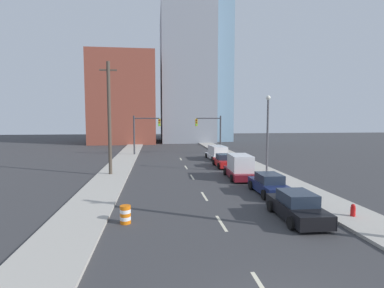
{
  "coord_description": "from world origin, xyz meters",
  "views": [
    {
      "loc": [
        -3.4,
        -6.73,
        5.49
      ],
      "look_at": [
        1.29,
        31.29,
        2.2
      ],
      "focal_mm": 28.0,
      "sensor_mm": 36.0,
      "label": 1
    }
  ],
  "objects_px": {
    "traffic_signal_left": "(142,130)",
    "fire_hydrant": "(353,212)",
    "box_truck_maroon": "(240,167)",
    "utility_pole_left_mid": "(109,118)",
    "street_lamp": "(268,128)",
    "box_truck_white": "(217,153)",
    "sedan_red": "(224,161)",
    "sedan_black": "(297,207)",
    "traffic_barrel": "(125,215)",
    "traffic_signal_right": "(213,129)",
    "sedan_navy": "(269,185)"
  },
  "relations": [
    {
      "from": "traffic_signal_left",
      "to": "sedan_black",
      "type": "xyz_separation_m",
      "value": [
        9.56,
        -29.85,
        -3.12
      ]
    },
    {
      "from": "sedan_navy",
      "to": "box_truck_maroon",
      "type": "distance_m",
      "value": 5.74
    },
    {
      "from": "fire_hydrant",
      "to": "box_truck_white",
      "type": "distance_m",
      "value": 24.29
    },
    {
      "from": "fire_hydrant",
      "to": "sedan_black",
      "type": "xyz_separation_m",
      "value": [
        -3.07,
        0.32,
        0.28
      ]
    },
    {
      "from": "fire_hydrant",
      "to": "sedan_red",
      "type": "height_order",
      "value": "sedan_red"
    },
    {
      "from": "traffic_barrel",
      "to": "sedan_red",
      "type": "distance_m",
      "value": 19.6
    },
    {
      "from": "traffic_barrel",
      "to": "sedan_black",
      "type": "xyz_separation_m",
      "value": [
        9.2,
        -0.49,
        0.22
      ]
    },
    {
      "from": "box_truck_maroon",
      "to": "box_truck_white",
      "type": "distance_m",
      "value": 12.7
    },
    {
      "from": "box_truck_maroon",
      "to": "traffic_barrel",
      "type": "bearing_deg",
      "value": -127.83
    },
    {
      "from": "traffic_signal_left",
      "to": "sedan_red",
      "type": "xyz_separation_m",
      "value": [
        9.65,
        -12.11,
        -3.14
      ]
    },
    {
      "from": "traffic_signal_right",
      "to": "sedan_navy",
      "type": "distance_m",
      "value": 24.62
    },
    {
      "from": "traffic_signal_right",
      "to": "box_truck_maroon",
      "type": "height_order",
      "value": "traffic_signal_right"
    },
    {
      "from": "traffic_barrel",
      "to": "sedan_red",
      "type": "relative_size",
      "value": 0.22
    },
    {
      "from": "traffic_signal_left",
      "to": "traffic_barrel",
      "type": "height_order",
      "value": "traffic_signal_left"
    },
    {
      "from": "box_truck_maroon",
      "to": "box_truck_white",
      "type": "height_order",
      "value": "box_truck_maroon"
    },
    {
      "from": "utility_pole_left_mid",
      "to": "box_truck_maroon",
      "type": "xyz_separation_m",
      "value": [
        11.93,
        -2.92,
        -4.49
      ]
    },
    {
      "from": "traffic_barrel",
      "to": "sedan_navy",
      "type": "xyz_separation_m",
      "value": [
        9.78,
        4.95,
        0.21
      ]
    },
    {
      "from": "sedan_black",
      "to": "traffic_signal_left",
      "type": "bearing_deg",
      "value": 109.25
    },
    {
      "from": "traffic_signal_right",
      "to": "box_truck_white",
      "type": "bearing_deg",
      "value": -95.52
    },
    {
      "from": "sedan_black",
      "to": "box_truck_maroon",
      "type": "height_order",
      "value": "box_truck_maroon"
    },
    {
      "from": "traffic_signal_left",
      "to": "utility_pole_left_mid",
      "type": "distance_m",
      "value": 16.04
    },
    {
      "from": "fire_hydrant",
      "to": "sedan_red",
      "type": "bearing_deg",
      "value": 99.4
    },
    {
      "from": "utility_pole_left_mid",
      "to": "fire_hydrant",
      "type": "bearing_deg",
      "value": -43.84
    },
    {
      "from": "traffic_signal_right",
      "to": "box_truck_maroon",
      "type": "relative_size",
      "value": 1.1
    },
    {
      "from": "fire_hydrant",
      "to": "sedan_red",
      "type": "xyz_separation_m",
      "value": [
        -2.99,
        18.07,
        0.26
      ]
    },
    {
      "from": "traffic_signal_right",
      "to": "fire_hydrant",
      "type": "relative_size",
      "value": 7.05
    },
    {
      "from": "sedan_black",
      "to": "sedan_red",
      "type": "distance_m",
      "value": 17.74
    },
    {
      "from": "traffic_signal_left",
      "to": "sedan_red",
      "type": "height_order",
      "value": "traffic_signal_left"
    },
    {
      "from": "traffic_signal_right",
      "to": "street_lamp",
      "type": "xyz_separation_m",
      "value": [
        2.2,
        -16.65,
        0.7
      ]
    },
    {
      "from": "fire_hydrant",
      "to": "box_truck_white",
      "type": "bearing_deg",
      "value": 95.87
    },
    {
      "from": "street_lamp",
      "to": "sedan_navy",
      "type": "relative_size",
      "value": 1.63
    },
    {
      "from": "traffic_signal_left",
      "to": "traffic_barrel",
      "type": "xyz_separation_m",
      "value": [
        0.36,
        -29.36,
        -3.34
      ]
    },
    {
      "from": "traffic_barrel",
      "to": "box_truck_maroon",
      "type": "distance_m",
      "value": 14.11
    },
    {
      "from": "traffic_signal_left",
      "to": "street_lamp",
      "type": "xyz_separation_m",
      "value": [
        12.93,
        -16.65,
        0.7
      ]
    },
    {
      "from": "traffic_signal_left",
      "to": "box_truck_white",
      "type": "relative_size",
      "value": 0.97
    },
    {
      "from": "traffic_signal_left",
      "to": "box_truck_white",
      "type": "distance_m",
      "value": 12.16
    },
    {
      "from": "sedan_navy",
      "to": "box_truck_white",
      "type": "distance_m",
      "value": 18.39
    },
    {
      "from": "traffic_signal_left",
      "to": "street_lamp",
      "type": "height_order",
      "value": "street_lamp"
    },
    {
      "from": "utility_pole_left_mid",
      "to": "traffic_barrel",
      "type": "bearing_deg",
      "value": -78.72
    },
    {
      "from": "traffic_signal_left",
      "to": "fire_hydrant",
      "type": "height_order",
      "value": "traffic_signal_left"
    },
    {
      "from": "box_truck_maroon",
      "to": "sedan_red",
      "type": "bearing_deg",
      "value": 92.5
    },
    {
      "from": "utility_pole_left_mid",
      "to": "fire_hydrant",
      "type": "distance_m",
      "value": 21.4
    },
    {
      "from": "street_lamp",
      "to": "sedan_navy",
      "type": "distance_m",
      "value": 9.09
    },
    {
      "from": "traffic_barrel",
      "to": "fire_hydrant",
      "type": "distance_m",
      "value": 12.31
    },
    {
      "from": "traffic_signal_right",
      "to": "sedan_red",
      "type": "xyz_separation_m",
      "value": [
        -1.09,
        -12.11,
        -3.14
      ]
    },
    {
      "from": "sedan_red",
      "to": "utility_pole_left_mid",
      "type": "bearing_deg",
      "value": -163.11
    },
    {
      "from": "utility_pole_left_mid",
      "to": "street_lamp",
      "type": "relative_size",
      "value": 1.4
    },
    {
      "from": "sedan_black",
      "to": "traffic_barrel",
      "type": "bearing_deg",
      "value": 178.44
    },
    {
      "from": "fire_hydrant",
      "to": "box_truck_maroon",
      "type": "height_order",
      "value": "box_truck_maroon"
    },
    {
      "from": "traffic_barrel",
      "to": "sedan_navy",
      "type": "bearing_deg",
      "value": 26.85
    }
  ]
}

